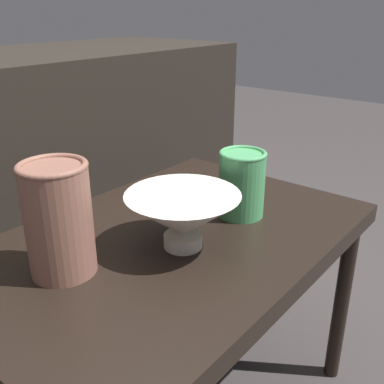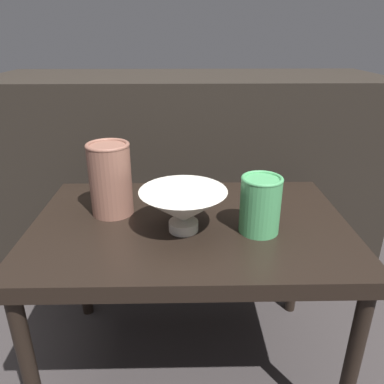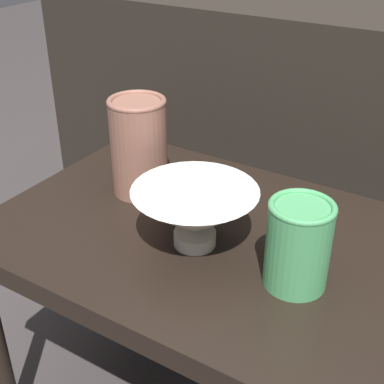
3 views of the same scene
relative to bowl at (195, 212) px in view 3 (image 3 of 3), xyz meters
name	(u,v)px [view 3 (image 3 of 3)]	position (x,y,z in m)	size (l,w,h in m)	color
table	(216,256)	(0.02, 0.05, -0.11)	(0.80, 0.53, 0.49)	black
couch_backdrop	(326,156)	(0.02, 0.64, -0.16)	(1.45, 0.50, 0.78)	black
bowl	(195,212)	(0.00, 0.00, 0.00)	(0.21, 0.21, 0.10)	silver
vase_textured_left	(139,145)	(-0.19, 0.10, 0.04)	(0.11, 0.11, 0.19)	brown
vase_colorful_right	(298,243)	(0.18, -0.01, 0.01)	(0.10, 0.10, 0.14)	#47995B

